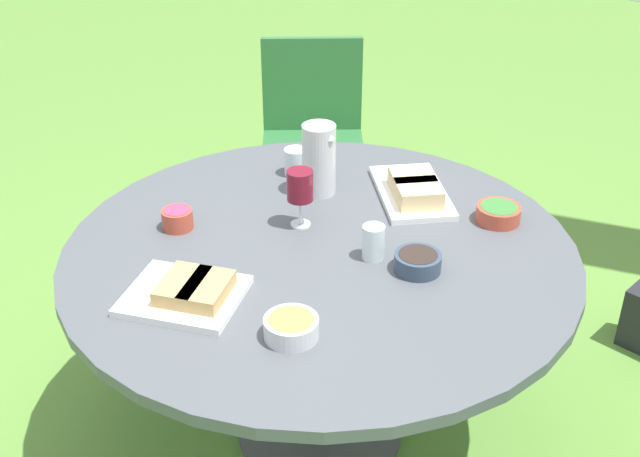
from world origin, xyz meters
The scene contains 13 objects.
ground_plane centered at (0.00, 0.00, 0.00)m, with size 40.00×40.00×0.00m, color #5B8C38.
dining_table centered at (0.00, 0.00, 0.62)m, with size 1.47×1.47×0.71m.
chair_near_right centered at (-0.94, 0.91, 0.52)m, with size 0.61×0.61×0.89m.
water_pitcher centered at (-0.24, 0.24, 0.83)m, with size 0.11×0.11×0.23m.
wine_glass centered at (-0.13, 0.05, 0.84)m, with size 0.08×0.08×0.18m.
platter_bread_main centered at (0.01, 0.41, 0.74)m, with size 0.42×0.39×0.08m.
platter_charcuterie centered at (-0.06, -0.42, 0.74)m, with size 0.37×0.36×0.06m.
bowl_fries centered at (0.24, -0.34, 0.74)m, with size 0.13×0.13×0.05m.
bowl_salad centered at (0.28, 0.48, 0.74)m, with size 0.13×0.13×0.05m.
bowl_olives centered at (0.27, 0.10, 0.74)m, with size 0.13×0.13×0.05m.
bowl_dip_red centered at (-0.38, -0.22, 0.75)m, with size 0.09×0.09×0.06m.
cup_water_near centered at (0.15, 0.06, 0.76)m, with size 0.06×0.06×0.10m.
cup_water_far centered at (-0.39, 0.28, 0.76)m, with size 0.08×0.08×0.09m.
Camera 1 is at (1.36, -1.39, 1.91)m, focal length 45.00 mm.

